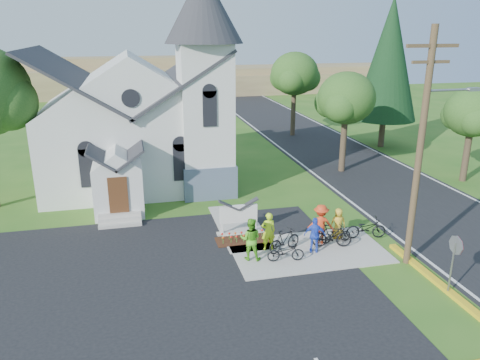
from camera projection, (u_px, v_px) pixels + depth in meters
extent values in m
plane|color=#2D611B|center=(281.00, 260.00, 20.84)|extent=(120.00, 120.00, 0.00)
cube|color=black|center=(119.00, 305.00, 17.45)|extent=(20.00, 16.00, 0.02)
cube|color=black|center=(342.00, 159.00, 36.90)|extent=(8.00, 90.00, 0.02)
cube|color=#A69F96|center=(309.00, 251.00, 21.62)|extent=(7.00, 4.00, 0.05)
cube|color=white|center=(134.00, 145.00, 30.77)|extent=(11.00, 9.00, 5.00)
cube|color=#4E5B70|center=(207.00, 177.00, 29.13)|extent=(3.20, 3.20, 2.00)
cube|color=white|center=(206.00, 121.00, 28.04)|extent=(3.00, 3.00, 9.00)
cone|color=#26272B|center=(203.00, 6.00, 26.03)|extent=(4.50, 4.50, 4.00)
cube|color=white|center=(119.00, 190.00, 25.62)|extent=(2.60, 2.40, 2.80)
cube|color=#502C16|center=(118.00, 195.00, 24.45)|extent=(1.00, 0.10, 2.00)
cube|color=#A69F96|center=(239.00, 232.00, 23.52)|extent=(2.20, 0.40, 0.10)
cube|color=white|center=(222.00, 225.00, 23.18)|extent=(0.12, 0.12, 1.00)
cube|color=white|center=(255.00, 222.00, 23.55)|extent=(0.12, 0.12, 1.00)
cube|color=white|center=(239.00, 214.00, 23.21)|extent=(1.90, 0.14, 0.90)
cube|color=#33180E|center=(243.00, 240.00, 22.69)|extent=(2.60, 1.10, 0.07)
cylinder|color=#453422|center=(420.00, 153.00, 19.06)|extent=(0.28, 0.28, 10.00)
cube|color=#453422|center=(433.00, 46.00, 17.76)|extent=(2.20, 0.14, 0.14)
cube|color=#453422|center=(431.00, 62.00, 17.95)|extent=(1.60, 0.12, 0.12)
cylinder|color=gray|center=(452.00, 90.00, 18.53)|extent=(2.20, 0.10, 0.10)
cube|color=gray|center=(473.00, 89.00, 18.75)|extent=(0.50, 0.22, 0.14)
cylinder|color=gray|center=(451.00, 269.00, 17.79)|extent=(0.07, 0.07, 2.20)
cylinder|color=#B21414|center=(456.00, 245.00, 17.49)|extent=(0.04, 0.76, 0.76)
cylinder|color=#3B2D20|center=(343.00, 144.00, 33.17)|extent=(0.44, 0.44, 4.05)
ellipsoid|color=#27531C|center=(346.00, 98.00, 32.17)|extent=(4.00, 4.00, 3.60)
cylinder|color=#3B2D20|center=(293.00, 112.00, 44.32)|extent=(0.44, 0.44, 4.50)
ellipsoid|color=#27531C|center=(295.00, 74.00, 43.21)|extent=(4.40, 4.40, 3.96)
cylinder|color=#3B2D20|center=(466.00, 155.00, 31.08)|extent=(0.44, 0.44, 3.60)
ellipsoid|color=#27531C|center=(473.00, 112.00, 30.18)|extent=(3.60, 3.60, 3.24)
cylinder|color=#3B2D20|center=(382.00, 133.00, 40.41)|extent=(0.50, 0.50, 2.40)
cone|color=black|center=(389.00, 59.00, 38.48)|extent=(5.20, 5.20, 10.00)
cube|color=olive|center=(207.00, 80.00, 73.34)|extent=(60.00, 8.00, 4.00)
cube|color=olive|center=(101.00, 76.00, 71.44)|extent=(30.00, 6.00, 5.60)
cube|color=olive|center=(307.00, 82.00, 75.15)|extent=(25.00, 6.00, 3.00)
imported|color=#C2F01C|center=(268.00, 231.00, 21.43)|extent=(0.68, 0.46, 1.83)
imported|color=black|center=(286.00, 252.00, 20.51)|extent=(1.70, 0.78, 0.86)
imported|color=#54B622|center=(251.00, 239.00, 20.52)|extent=(1.14, 1.01, 1.94)
imported|color=black|center=(284.00, 240.00, 21.39)|extent=(1.85, 1.16, 1.08)
imported|color=blue|center=(315.00, 235.00, 21.20)|extent=(1.07, 0.73, 1.69)
imported|color=black|center=(336.00, 234.00, 22.33)|extent=(1.57, 0.63, 0.81)
imported|color=red|center=(321.00, 224.00, 22.07)|extent=(1.42, 1.08, 1.94)
imported|color=black|center=(332.00, 236.00, 21.80)|extent=(1.95, 0.96, 1.13)
imported|color=gold|center=(338.00, 223.00, 22.67)|extent=(0.84, 0.64, 1.54)
imported|color=black|center=(366.00, 228.00, 22.75)|extent=(2.04, 1.00, 1.03)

